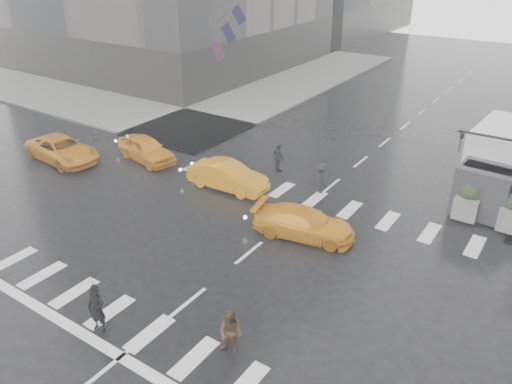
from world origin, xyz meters
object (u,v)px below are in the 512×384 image
Objects in this scene: taxi_front at (146,149)px; box_truck at (496,162)px; pedestrian_brown at (231,333)px; taxi_mid at (228,176)px.

box_truck is (18.45, 6.61, 1.20)m from taxi_front.
taxi_mid is at bearing 117.62° from pedestrian_brown.
pedestrian_brown is at bearing -145.75° from taxi_mid.
taxi_front is 0.98× the size of taxi_mid.
taxi_front is at bearing 83.85° from taxi_mid.
taxi_mid is at bearing -81.43° from taxi_front.
pedestrian_brown is at bearing -114.29° from taxi_front.
pedestrian_brown is 17.31m from box_truck.
taxi_mid is (6.46, -0.35, -0.01)m from taxi_front.
pedestrian_brown is 0.38× the size of taxi_front.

